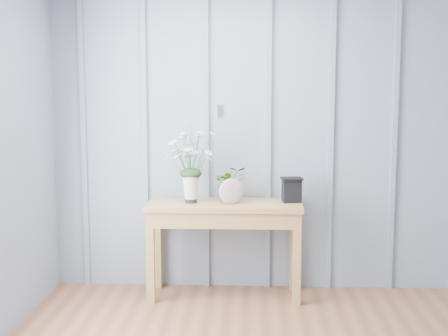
{
  "coord_description": "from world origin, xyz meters",
  "views": [
    {
      "loc": [
        -0.39,
        -2.76,
        1.67
      ],
      "look_at": [
        -0.59,
        1.94,
        1.03
      ],
      "focal_mm": 50.0,
      "sensor_mm": 36.0,
      "label": 1
    }
  ],
  "objects_px": {
    "sideboard": "(224,217)",
    "carved_box": "(292,190)",
    "daisy_vase": "(191,155)",
    "felt_disc_vessel": "(232,191)"
  },
  "relations": [
    {
      "from": "felt_disc_vessel",
      "to": "carved_box",
      "type": "xyz_separation_m",
      "value": [
        0.47,
        0.1,
        -0.0
      ]
    },
    {
      "from": "sideboard",
      "to": "carved_box",
      "type": "bearing_deg",
      "value": 5.53
    },
    {
      "from": "sideboard",
      "to": "felt_disc_vessel",
      "type": "relative_size",
      "value": 5.96
    },
    {
      "from": "sideboard",
      "to": "carved_box",
      "type": "xyz_separation_m",
      "value": [
        0.52,
        0.05,
        0.21
      ]
    },
    {
      "from": "daisy_vase",
      "to": "carved_box",
      "type": "xyz_separation_m",
      "value": [
        0.78,
        0.06,
        -0.27
      ]
    },
    {
      "from": "carved_box",
      "to": "sideboard",
      "type": "bearing_deg",
      "value": -174.47
    },
    {
      "from": "sideboard",
      "to": "felt_disc_vessel",
      "type": "xyz_separation_m",
      "value": [
        0.06,
        -0.05,
        0.22
      ]
    },
    {
      "from": "sideboard",
      "to": "daisy_vase",
      "type": "bearing_deg",
      "value": -178.82
    },
    {
      "from": "carved_box",
      "to": "felt_disc_vessel",
      "type": "bearing_deg",
      "value": -167.56
    },
    {
      "from": "felt_disc_vessel",
      "to": "daisy_vase",
      "type": "bearing_deg",
      "value": 150.79
    }
  ]
}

